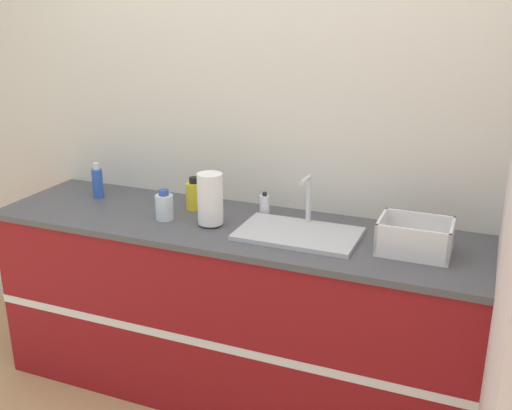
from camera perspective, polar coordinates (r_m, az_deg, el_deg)
name	(u,v)px	position (r m, az deg, el deg)	size (l,w,h in m)	color
wall_back	(259,126)	(2.99, 0.33, 7.55)	(4.72, 0.06, 2.60)	beige
counter_cabinet	(233,309)	(2.99, -2.18, -9.87)	(2.34, 0.65, 0.90)	maroon
sink	(299,232)	(2.66, 4.08, -2.56)	(0.53, 0.33, 0.25)	silver
paper_towel_roll	(210,199)	(2.75, -4.39, 0.55)	(0.12, 0.12, 0.25)	#4C4C51
dish_rack	(415,240)	(2.56, 14.87, -3.27)	(0.30, 0.22, 0.14)	white
bottle_blue	(98,182)	(3.25, -14.86, 2.11)	(0.06, 0.06, 0.19)	#2D56B7
bottle_clear	(164,206)	(2.87, -8.72, -0.13)	(0.09, 0.09, 0.15)	silver
bottle_yellow	(194,195)	(2.98, -5.91, 0.94)	(0.08, 0.08, 0.17)	yellow
soap_dispenser	(265,205)	(2.89, 0.83, 0.01)	(0.05, 0.05, 0.11)	silver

